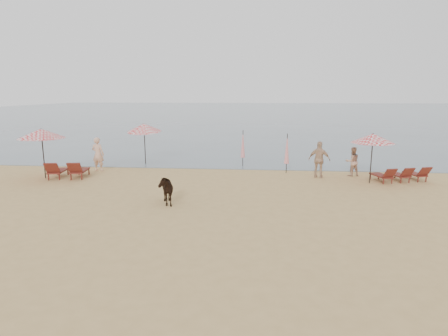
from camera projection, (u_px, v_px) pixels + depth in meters
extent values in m
plane|color=tan|center=(210.00, 231.00, 12.19)|extent=(120.00, 120.00, 0.00)
cube|color=#51606B|center=(252.00, 111.00, 90.29)|extent=(160.00, 140.00, 0.06)
cube|color=#5E1A16|center=(58.00, 171.00, 19.85)|extent=(0.88, 1.53, 0.08)
cube|color=#5E1A16|center=(52.00, 168.00, 19.04)|extent=(0.73, 0.57, 0.63)
cube|color=#5E1A16|center=(80.00, 171.00, 19.92)|extent=(0.88, 1.53, 0.08)
cube|color=#5E1A16|center=(75.00, 168.00, 19.10)|extent=(0.73, 0.57, 0.63)
cube|color=#5E1A16|center=(381.00, 176.00, 18.94)|extent=(0.91, 1.35, 0.07)
cube|color=#5E1A16|center=(390.00, 174.00, 18.25)|extent=(0.67, 0.56, 0.54)
cube|color=#5E1A16|center=(398.00, 175.00, 19.14)|extent=(0.91, 1.35, 0.07)
cube|color=#5E1A16|center=(407.00, 173.00, 18.45)|extent=(0.67, 0.56, 0.54)
cube|color=#5E1A16|center=(415.00, 174.00, 19.33)|extent=(0.91, 1.35, 0.07)
cube|color=#5E1A16|center=(425.00, 172.00, 18.65)|extent=(0.67, 0.56, 0.54)
cylinder|color=black|center=(43.00, 156.00, 19.53)|extent=(0.05, 0.05, 2.42)
cone|color=red|center=(41.00, 134.00, 19.30)|extent=(2.31, 2.31, 0.49)
sphere|color=black|center=(41.00, 129.00, 19.26)|extent=(0.09, 0.09, 0.09)
cylinder|color=black|center=(145.00, 145.00, 23.46)|extent=(0.05, 0.05, 2.35)
cone|color=red|center=(144.00, 128.00, 23.24)|extent=(2.08, 2.12, 0.71)
sphere|color=black|center=(144.00, 124.00, 23.20)|extent=(0.09, 0.09, 0.09)
cylinder|color=black|center=(371.00, 160.00, 18.44)|extent=(0.05, 0.05, 2.30)
cone|color=red|center=(373.00, 138.00, 18.22)|extent=(2.05, 2.05, 0.46)
sphere|color=black|center=(373.00, 134.00, 18.18)|extent=(0.08, 0.08, 0.08)
cylinder|color=black|center=(243.00, 148.00, 22.77)|extent=(0.05, 0.05, 2.21)
cone|color=red|center=(243.00, 144.00, 22.72)|extent=(0.27, 0.27, 1.66)
cylinder|color=black|center=(287.00, 153.00, 20.82)|extent=(0.05, 0.05, 2.22)
cone|color=red|center=(287.00, 149.00, 20.76)|extent=(0.27, 0.27, 1.66)
imported|color=black|center=(164.00, 189.00, 15.11)|extent=(1.19, 1.62, 1.25)
imported|color=#DFA98B|center=(98.00, 154.00, 21.41)|extent=(0.76, 0.55, 1.95)
imported|color=tan|center=(352.00, 161.00, 20.16)|extent=(0.88, 0.76, 1.58)
imported|color=tan|center=(319.00, 160.00, 19.69)|extent=(1.22, 0.80, 1.93)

